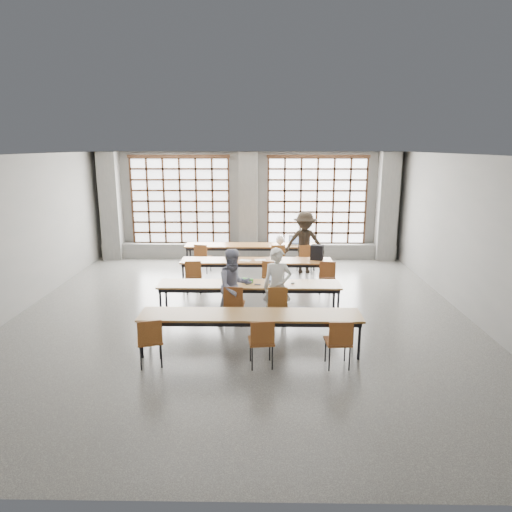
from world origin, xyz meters
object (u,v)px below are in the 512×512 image
Objects in this scene: red_pouch at (150,338)px; laptop_back at (295,242)px; backpack at (317,252)px; chair_front_right at (277,301)px; chair_near_left at (150,337)px; desk_row_b at (257,262)px; chair_mid_centre at (271,273)px; laptop_front at (275,280)px; desk_row_a at (251,247)px; chair_mid_right at (327,274)px; phone at (257,284)px; desk_row_d at (250,317)px; green_box at (247,280)px; chair_mid_left at (193,273)px; chair_near_right at (339,339)px; student_back at (305,242)px; chair_near_mid at (262,338)px; student_male at (277,287)px; mouse at (293,283)px; chair_front_left at (234,301)px; chair_back_left at (202,255)px; chair_back_right at (305,256)px; student_female at (234,287)px; chair_back_mid at (278,256)px; desk_row_c at (249,286)px; plastic_bag at (280,240)px.

laptop_back is at bearing 66.21° from red_pouch.
laptop_back is 0.92× the size of backpack.
chair_front_right is 2.89m from chair_near_left.
chair_front_right reaches higher than desk_row_b.
laptop_front reaches higher than chair_mid_centre.
chair_mid_centre is (0.58, -2.55, -0.13)m from desk_row_a.
phone is at bearing -137.46° from chair_mid_right.
desk_row_d is at bearing -104.22° from laptop_front.
green_box reaches higher than desk_row_a.
chair_mid_centre reaches higher than desk_row_a.
chair_mid_left reaches higher than desk_row_d.
red_pouch is at bearing -131.08° from laptop_front.
backpack is at bearing -77.09° from laptop_back.
chair_near_right is 1.96× the size of laptop_front.
student_back is (1.39, 1.43, 0.24)m from desk_row_b.
laptop_back reaches higher than chair_near_mid.
mouse is at bearing 51.80° from student_male.
chair_near_mid is 0.54× the size of student_male.
student_back reaches higher than chair_near_right.
chair_front_left and chair_near_mid have the same top height.
chair_near_left is (-0.11, -5.92, 0.00)m from chair_back_left.
chair_back_right is at bearing 90.43° from chair_near_right.
chair_back_left is 1.00× the size of chair_mid_centre.
desk_row_b is at bearing 21.55° from chair_mid_left.
green_box is at bearing -107.96° from laptop_back.
chair_near_mid is (0.15, -4.62, -0.13)m from desk_row_b.
desk_row_b is at bearing 102.44° from laptop_front.
student_female reaches higher than mouse.
student_female is (-0.43, -2.62, 0.14)m from desk_row_b.
desk_row_a is at bearing 142.06° from chair_back_mid.
chair_near_left reaches higher than phone.
green_box reaches higher than desk_row_c.
chair_mid_right is at bearing -67.14° from plastic_bag.
student_male reaches higher than green_box.
plastic_bag reaches higher than red_pouch.
chair_front_right is (0.68, -4.68, -0.13)m from desk_row_a.
chair_back_right is at bearing -86.11° from student_back.
desk_row_d is at bearing -97.31° from chair_mid_centre.
chair_mid_right is (1.92, 1.50, -0.13)m from desk_row_c.
desk_row_c is 4.55× the size of chair_back_right.
chair_near_left is 1.89m from chair_near_mid.
green_box is 1.92× the size of phone.
chair_front_left is 1.96× the size of laptop_front.
chair_back_mid is (0.73, 3.42, -0.13)m from desk_row_c.
desk_row_c is 4.19m from plastic_bag.
green_box is at bearing 58.87° from chair_near_left.
backpack reaches higher than mouse.
chair_mid_left is (-1.39, -2.55, -0.13)m from desk_row_a.
chair_back_left is 1.93m from chair_mid_left.
red_pouch is at bearing -141.25° from chair_front_right.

